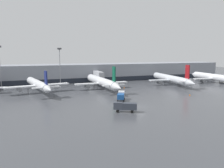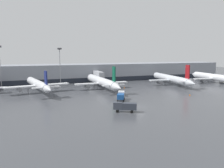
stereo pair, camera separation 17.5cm
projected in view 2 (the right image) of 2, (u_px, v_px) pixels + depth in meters
ground_plane at (140, 107)px, 61.16m from camera, size 320.00×320.00×0.00m
terminal_building at (88, 72)px, 118.21m from camera, size 160.00×29.45×9.00m
parked_jet_0 at (102, 82)px, 90.52m from camera, size 22.49×39.42×10.15m
parked_jet_2 at (171, 79)px, 102.43m from camera, size 21.23×38.65×10.07m
parked_jet_3 at (213, 77)px, 109.67m from camera, size 22.15×34.37×8.69m
parked_jet_4 at (38, 84)px, 81.48m from camera, size 23.61×33.61×9.13m
service_truck_0 at (125, 106)px, 55.20m from camera, size 5.94×4.09×2.50m
service_truck_1 at (121, 96)px, 69.04m from camera, size 4.07×5.50×2.69m
traffic_cone_0 at (124, 87)px, 92.57m from camera, size 0.39×0.39×0.79m
traffic_cone_1 at (131, 105)px, 62.27m from camera, size 0.45×0.45×0.59m
traffic_cone_3 at (190, 95)px, 76.66m from camera, size 0.48×0.48×0.67m
apron_light_mast_1 at (60, 55)px, 101.84m from camera, size 1.80×1.80×17.25m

